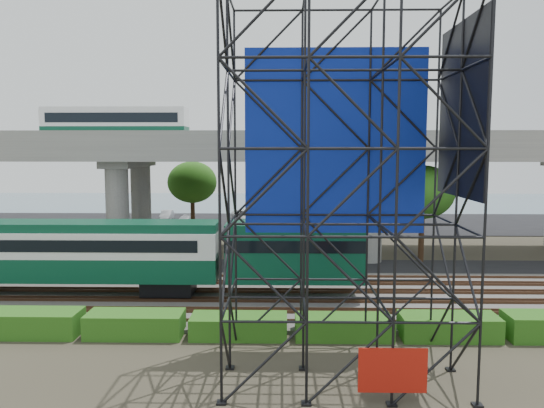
{
  "coord_description": "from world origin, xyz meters",
  "views": [
    {
      "loc": [
        3.09,
        -28.88,
        9.03
      ],
      "look_at": [
        2.38,
        6.0,
        5.32
      ],
      "focal_mm": 35.0,
      "sensor_mm": 36.0,
      "label": 1
    }
  ],
  "objects": [
    {
      "name": "commuter_train",
      "position": [
        -8.1,
        2.0,
        2.88
      ],
      "size": [
        29.3,
        3.06,
        4.3
      ],
      "color": "black",
      "rests_on": "rail_tracks"
    },
    {
      "name": "parked_cars",
      "position": [
        0.51,
        33.5,
        0.69
      ],
      "size": [
        36.8,
        9.75,
        1.29
      ],
      "color": "white",
      "rests_on": "parking_lot"
    },
    {
      "name": "parking_lot",
      "position": [
        0.0,
        34.0,
        0.04
      ],
      "size": [
        90.0,
        18.0,
        0.08
      ],
      "primitive_type": "cube",
      "color": "black",
      "rests_on": "ground"
    },
    {
      "name": "rail_tracks",
      "position": [
        0.0,
        2.0,
        0.28
      ],
      "size": [
        90.0,
        9.52,
        0.16
      ],
      "color": "#472D1E",
      "rests_on": "ballast_bed"
    },
    {
      "name": "ground",
      "position": [
        0.0,
        0.0,
        0.0
      ],
      "size": [
        140.0,
        140.0,
        0.0
      ],
      "primitive_type": "plane",
      "color": "#474233",
      "rests_on": "ground"
    },
    {
      "name": "trees",
      "position": [
        -4.67,
        16.17,
        5.57
      ],
      "size": [
        40.94,
        16.94,
        7.69
      ],
      "color": "#382314",
      "rests_on": "ground"
    },
    {
      "name": "scaffold_tower",
      "position": [
        5.45,
        -7.98,
        7.47
      ],
      "size": [
        9.36,
        6.36,
        15.0
      ],
      "color": "black",
      "rests_on": "ground"
    },
    {
      "name": "overpass",
      "position": [
        -0.8,
        16.0,
        8.21
      ],
      "size": [
        80.0,
        12.0,
        12.4
      ],
      "color": "#9E9B93",
      "rests_on": "ground"
    },
    {
      "name": "hedge_strip",
      "position": [
        1.01,
        -4.3,
        0.56
      ],
      "size": [
        34.6,
        1.8,
        1.2
      ],
      "color": "#265914",
      "rests_on": "ground"
    },
    {
      "name": "suv",
      "position": [
        -12.98,
        10.52,
        0.76
      ],
      "size": [
        5.0,
        2.55,
        1.35
      ],
      "primitive_type": "imported",
      "rotation": [
        0.0,
        0.0,
        1.63
      ],
      "color": "black",
      "rests_on": "service_road"
    },
    {
      "name": "service_road",
      "position": [
        0.0,
        10.5,
        0.04
      ],
      "size": [
        90.0,
        5.0,
        0.08
      ],
      "primitive_type": "cube",
      "color": "black",
      "rests_on": "ground"
    },
    {
      "name": "ballast_bed",
      "position": [
        0.0,
        2.0,
        0.1
      ],
      "size": [
        90.0,
        12.0,
        0.2
      ],
      "primitive_type": "cube",
      "color": "slate",
      "rests_on": "ground"
    },
    {
      "name": "harbor_water",
      "position": [
        0.0,
        56.0,
        0.01
      ],
      "size": [
        140.0,
        40.0,
        0.03
      ],
      "primitive_type": "cube",
      "color": "slate",
      "rests_on": "ground"
    }
  ]
}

